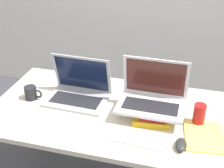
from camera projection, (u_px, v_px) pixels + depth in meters
The scene contains 9 objects.
desk at pixel (110, 120), 1.88m from camera, with size 1.43×0.79×0.70m.
laptop_left at pixel (79, 91), 1.94m from camera, with size 0.38×0.27×0.27m.
book_stack at pixel (153, 111), 1.79m from camera, with size 0.23×0.29×0.07m.
laptop_on_books at pixel (152, 96), 1.76m from camera, with size 0.38×0.26×0.26m.
wireless_keyboard at pixel (138, 138), 1.61m from camera, with size 0.28×0.14×0.01m.
mouse at pixel (181, 145), 1.55m from camera, with size 0.06×0.10×0.04m.
notepad at pixel (204, 136), 1.63m from camera, with size 0.23×0.28×0.01m.
mug at pixel (31, 93), 1.94m from camera, with size 0.12×0.07×0.08m.
soda_can at pixel (199, 114), 1.70m from camera, with size 0.07×0.07×0.12m.
Camera 1 is at (0.42, -1.08, 1.74)m, focal length 50.00 mm.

